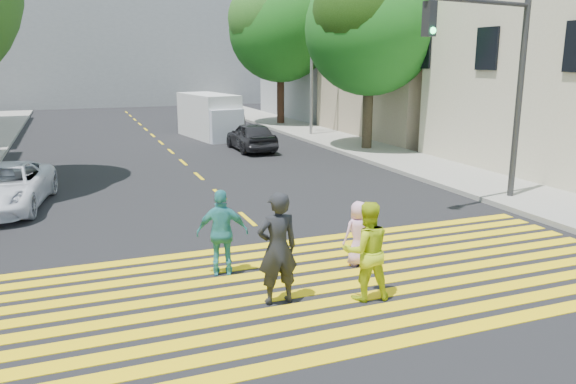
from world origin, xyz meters
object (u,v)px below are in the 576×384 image
pedestrian_woman (366,251)px  dark_car_near (251,136)px  tree_right_far (281,25)px  white_sedan (4,187)px  silver_car (203,115)px  pedestrian_extra (222,233)px  pedestrian_child (359,233)px  dark_car_parked (223,114)px  traffic_signal (497,69)px  tree_right_near (371,22)px  pedestrian_man (277,248)px  white_van (211,117)px

pedestrian_woman → dark_car_near: pedestrian_woman is taller
tree_right_far → white_sedan: 22.83m
pedestrian_woman → silver_car: 27.82m
pedestrian_extra → white_sedan: bearing=-41.8°
pedestrian_woman → pedestrian_child: (0.69, 1.55, -0.21)m
dark_car_parked → traffic_signal: 22.74m
pedestrian_woman → pedestrian_extra: pedestrian_woman is taller
tree_right_far → dark_car_parked: bearing=161.4°
silver_car → tree_right_near: bearing=108.8°
dark_car_near → silver_car: bearing=-91.1°
tree_right_near → pedestrian_extra: bearing=-128.9°
pedestrian_woman → pedestrian_extra: 2.88m
dark_car_near → pedestrian_child: bearing=80.9°
dark_car_parked → silver_car: bearing=146.5°
pedestrian_man → dark_car_parked: bearing=-103.5°
tree_right_near → dark_car_near: bearing=158.9°
pedestrian_extra → silver_car: (5.34, 25.61, -0.18)m
pedestrian_man → white_sedan: bearing=-60.8°
tree_right_far → pedestrian_woman: tree_right_far is taller
pedestrian_child → white_sedan: (-7.21, 7.49, -0.04)m
pedestrian_woman → white_sedan: pedestrian_woman is taller
pedestrian_extra → silver_car: pedestrian_extra is taller
tree_right_far → silver_car: size_ratio=1.99×
dark_car_parked → white_van: size_ratio=0.86×
pedestrian_man → dark_car_near: (4.58, 16.13, -0.32)m
tree_right_near → traffic_signal: 10.41m
tree_right_far → pedestrian_child: tree_right_far is taller
pedestrian_woman → pedestrian_child: 1.71m
pedestrian_child → white_van: 19.98m
pedestrian_extra → white_van: (4.40, 19.43, 0.25)m
pedestrian_woman → dark_car_parked: 27.30m
white_van → traffic_signal: 17.66m
tree_right_far → tree_right_near: bearing=-89.6°
traffic_signal → white_van: bearing=92.2°
pedestrian_man → pedestrian_woman: size_ratio=1.12×
silver_car → dark_car_parked: (1.15, -0.70, 0.06)m
pedestrian_man → dark_car_parked: pedestrian_man is taller
silver_car → white_van: size_ratio=0.90×
pedestrian_child → traffic_signal: (5.72, 2.94, 3.21)m
pedestrian_man → dark_car_parked: (5.95, 26.54, -0.26)m
pedestrian_extra → silver_car: size_ratio=0.37×
silver_car → dark_car_near: bearing=87.5°
pedestrian_child → white_van: white_van is taller
pedestrian_woman → pedestrian_man: bearing=-4.8°
tree_right_near → pedestrian_man: (-9.59, -14.20, -4.75)m
pedestrian_woman → dark_car_near: size_ratio=0.45×
dark_car_near → white_van: (-0.72, 4.93, 0.44)m
tree_right_far → pedestrian_man: (-9.52, -25.34, -5.24)m
traffic_signal → pedestrian_child: bearing=-164.0°
white_van → traffic_signal: traffic_signal is taller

